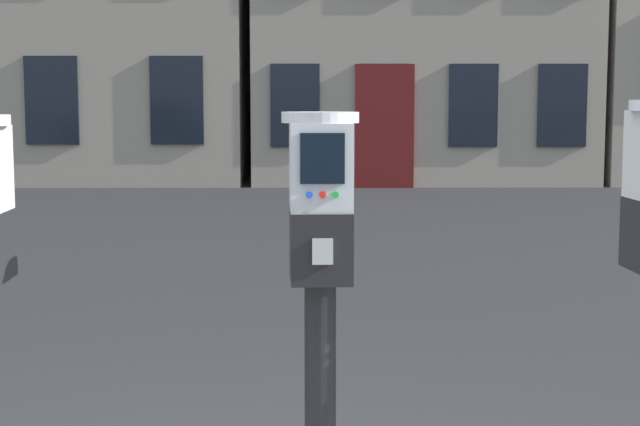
% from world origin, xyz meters
% --- Properties ---
extents(parking_meter_twin_adjacent, '(0.22, 0.26, 1.33)m').
position_xyz_m(parking_meter_twin_adjacent, '(0.31, -0.27, 1.06)').
color(parking_meter_twin_adjacent, black).
rests_on(parking_meter_twin_adjacent, sidewalk_slab).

